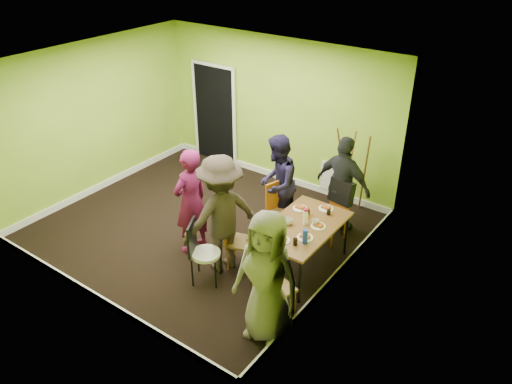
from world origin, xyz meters
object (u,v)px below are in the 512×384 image
at_px(chair_left_far, 279,207).
at_px(person_front_end, 267,278).
at_px(easel, 352,173).
at_px(chair_left_near, 236,236).
at_px(dining_table, 302,228).
at_px(thermos, 305,217).
at_px(chair_front_end, 270,285).
at_px(blue_bottle, 305,236).
at_px(chair_back_end, 339,198).
at_px(chair_bentwood, 201,249).
at_px(person_left_near, 221,215).
at_px(orange_bottle, 308,217).
at_px(person_left_far, 277,184).
at_px(person_standing, 191,202).
at_px(person_back_end, 343,186).

height_order(chair_left_far, person_front_end, person_front_end).
bearing_deg(easel, chair_left_near, -105.86).
height_order(dining_table, thermos, thermos).
xyz_separation_m(chair_front_end, blue_bottle, (0.01, 0.83, 0.28)).
height_order(chair_left_far, chair_back_end, chair_back_end).
distance_m(chair_back_end, chair_bentwood, 2.41).
bearing_deg(chair_left_far, dining_table, 72.10).
relative_size(chair_back_end, thermos, 4.46).
bearing_deg(person_front_end, chair_front_end, 111.24).
bearing_deg(easel, blue_bottle, -80.02).
bearing_deg(chair_bentwood, person_left_near, 147.32).
xyz_separation_m(orange_bottle, person_left_far, (-0.88, 0.52, 0.05)).
distance_m(chair_bentwood, easel, 3.09).
relative_size(orange_bottle, person_left_far, 0.04).
bearing_deg(dining_table, person_left_far, 142.04).
height_order(chair_back_end, person_standing, person_standing).
distance_m(dining_table, thermos, 0.17).
distance_m(chair_front_end, person_left_far, 2.23).
height_order(blue_bottle, person_left_near, person_left_near).
relative_size(person_left_far, person_back_end, 0.99).
xyz_separation_m(chair_back_end, orange_bottle, (-0.06, -0.89, 0.08)).
bearing_deg(dining_table, chair_back_end, 88.10).
bearing_deg(chair_bentwood, thermos, 110.61).
height_order(dining_table, blue_bottle, blue_bottle).
distance_m(chair_back_end, thermos, 1.05).
height_order(chair_bentwood, easel, easel).
relative_size(chair_bentwood, easel, 0.62).
height_order(chair_front_end, thermos, chair_front_end).
bearing_deg(chair_bentwood, chair_back_end, 127.13).
distance_m(thermos, person_standing, 1.76).
xyz_separation_m(chair_left_near, thermos, (0.83, 0.56, 0.34)).
bearing_deg(chair_front_end, person_front_end, -47.17).
bearing_deg(chair_front_end, person_left_far, 138.97).
distance_m(blue_bottle, orange_bottle, 0.62).
height_order(thermos, person_left_near, person_left_near).
distance_m(chair_left_near, easel, 2.50).
relative_size(person_left_far, person_front_end, 0.94).
height_order(easel, person_left_near, person_left_near).
height_order(chair_left_near, chair_back_end, chair_back_end).
xyz_separation_m(chair_left_near, person_left_near, (-0.15, -0.15, 0.39)).
distance_m(dining_table, orange_bottle, 0.21).
bearing_deg(person_left_near, blue_bottle, 125.60).
bearing_deg(chair_left_far, person_left_near, 7.06).
height_order(easel, person_standing, person_standing).
bearing_deg(person_standing, chair_back_end, 141.83).
height_order(person_left_near, person_front_end, person_left_near).
bearing_deg(chair_left_near, dining_table, 103.66).
bearing_deg(thermos, chair_bentwood, -132.40).
bearing_deg(orange_bottle, chair_left_far, 154.62).
relative_size(thermos, person_left_far, 0.13).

